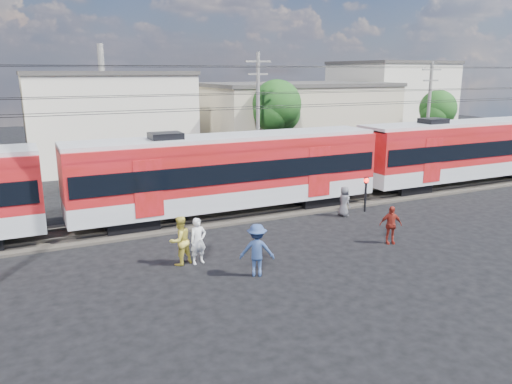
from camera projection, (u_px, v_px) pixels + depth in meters
ground at (288, 274)px, 18.45m from camera, size 120.00×120.00×0.00m
track_bed at (212, 217)px, 25.45m from camera, size 70.00×3.40×0.12m
rail_near at (217, 218)px, 24.77m from camera, size 70.00×0.12×0.12m
rail_far at (207, 211)px, 26.08m from camera, size 70.00×0.12×0.12m
commuter_train at (233, 170)px, 25.40m from camera, size 50.30×3.08×4.17m
catenary at (13, 125)px, 20.63m from camera, size 70.00×9.30×7.52m
building_midwest at (105, 117)px, 40.43m from camera, size 12.24×12.24×7.30m
building_mideast at (295, 119)px, 44.61m from camera, size 16.32×10.20×6.30m
building_east at (389, 101)px, 53.75m from camera, size 10.20×10.20×8.30m
utility_pole_mid at (258, 114)px, 33.05m from camera, size 1.80×0.24×8.50m
utility_pole_east at (428, 112)px, 38.09m from camera, size 1.80×0.24×8.00m
tree_near at (278, 107)px, 37.06m from camera, size 3.82×3.64×6.72m
tree_far at (439, 111)px, 42.63m from camera, size 3.36×3.12×5.76m
pedestrian_a at (198, 241)px, 19.26m from camera, size 0.72×0.52×1.83m
pedestrian_b at (180, 241)px, 19.14m from camera, size 1.13×1.00×1.93m
pedestrian_c at (257, 250)px, 18.07m from camera, size 1.46×1.22×1.96m
pedestrian_d at (391, 225)px, 21.51m from camera, size 1.06×0.75×1.68m
pedestrian_e at (344, 201)px, 25.62m from camera, size 0.55×0.80×1.56m
car_silver at (429, 162)px, 37.32m from camera, size 4.37×2.48×1.40m
car_white at (480, 156)px, 40.18m from camera, size 3.87×1.56×1.25m
crossing_signal at (366, 188)px, 26.30m from camera, size 0.27×0.27×1.88m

